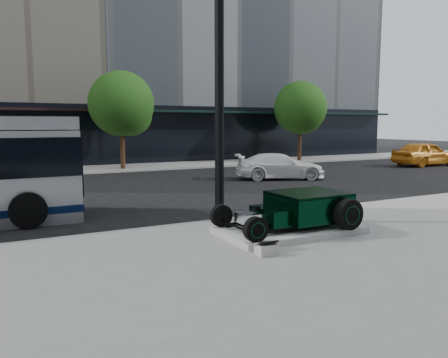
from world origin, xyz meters
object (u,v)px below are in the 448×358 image
white_sedan (280,166)px  lamppost (219,79)px  yellow_taxi (425,154)px  hot_rod (301,208)px

white_sedan → lamppost: bearing=158.6°
lamppost → white_sedan: 10.95m
white_sedan → yellow_taxi: yellow_taxi is taller
lamppost → white_sedan: (7.28, 7.51, -3.26)m
hot_rod → white_sedan: size_ratio=0.73×
hot_rod → yellow_taxi: size_ratio=0.69×
white_sedan → yellow_taxi: size_ratio=0.94×
hot_rod → lamppost: bearing=120.3°
yellow_taxi → hot_rod: bearing=121.9°
hot_rod → white_sedan: white_sedan is taller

